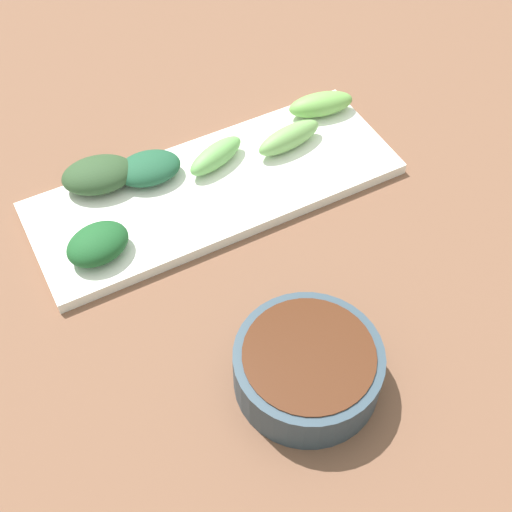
% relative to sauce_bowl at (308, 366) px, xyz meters
% --- Properties ---
extents(tabletop, '(2.10, 2.10, 0.02)m').
position_rel_sauce_bowl_xyz_m(tabletop, '(0.12, -0.03, -0.03)').
color(tabletop, brown).
rests_on(tabletop, ground).
extents(sauce_bowl, '(0.12, 0.12, 0.04)m').
position_rel_sauce_bowl_xyz_m(sauce_bowl, '(0.00, 0.00, 0.00)').
color(sauce_bowl, '#304351').
rests_on(sauce_bowl, tabletop).
extents(serving_plate, '(0.13, 0.36, 0.01)m').
position_rel_sauce_bowl_xyz_m(serving_plate, '(0.22, -0.03, -0.02)').
color(serving_plate, white).
rests_on(serving_plate, tabletop).
extents(broccoli_leafy_0, '(0.05, 0.07, 0.02)m').
position_rel_sauce_bowl_xyz_m(broccoli_leafy_0, '(0.26, 0.03, 0.00)').
color(broccoli_leafy_0, '#1E5135').
rests_on(broccoli_leafy_0, serving_plate).
extents(broccoli_leafy_1, '(0.06, 0.08, 0.03)m').
position_rel_sauce_bowl_xyz_m(broccoli_leafy_1, '(0.27, 0.07, 0.00)').
color(broccoli_leafy_1, '#2C4728').
rests_on(broccoli_leafy_1, serving_plate).
extents(broccoli_stalk_2, '(0.04, 0.07, 0.02)m').
position_rel_sauce_bowl_xyz_m(broccoli_stalk_2, '(0.25, -0.04, 0.00)').
color(broccoli_stalk_2, '#6BB059').
rests_on(broccoli_stalk_2, serving_plate).
extents(broccoli_stalk_3, '(0.03, 0.08, 0.02)m').
position_rel_sauce_bowl_xyz_m(broccoli_stalk_3, '(0.23, -0.12, 0.00)').
color(broccoli_stalk_3, '#72AB5A').
rests_on(broccoli_stalk_3, serving_plate).
extents(broccoli_leafy_4, '(0.05, 0.07, 0.03)m').
position_rel_sauce_bowl_xyz_m(broccoli_leafy_4, '(0.19, 0.10, 0.00)').
color(broccoli_leafy_4, '#1B5125').
rests_on(broccoli_leafy_4, serving_plate).
extents(broccoli_stalk_5, '(0.04, 0.07, 0.02)m').
position_rel_sauce_bowl_xyz_m(broccoli_stalk_5, '(0.26, -0.17, 0.00)').
color(broccoli_stalk_5, '#6EAC4F').
rests_on(broccoli_stalk_5, serving_plate).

